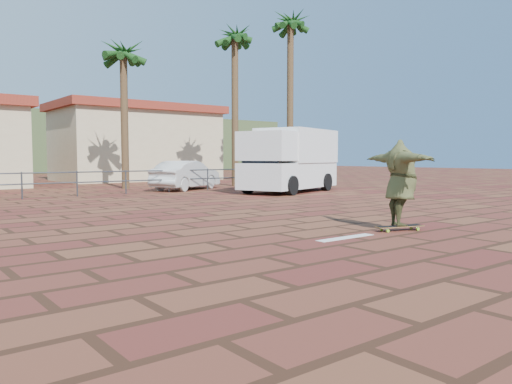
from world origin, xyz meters
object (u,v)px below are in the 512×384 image
skateboarder (401,183)px  longboard (400,227)px  car_white (186,175)px  campervan (290,159)px

skateboarder → longboard: bearing=94.7°
longboard → car_white: car_white is taller
longboard → car_white: 14.64m
campervan → car_white: (-2.89, 4.11, -0.78)m
longboard → campervan: bearing=76.4°
campervan → car_white: 5.08m
longboard → car_white: size_ratio=0.27×
campervan → skateboarder: bearing=-140.6°
car_white → longboard: bearing=139.1°
skateboarder → campervan: bearing=-12.1°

